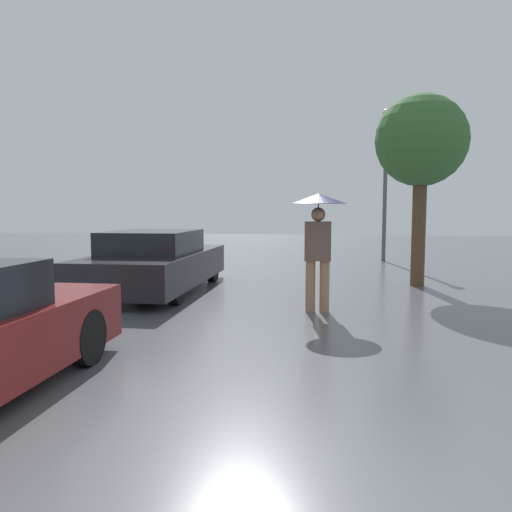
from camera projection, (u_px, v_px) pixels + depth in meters
name	position (u px, v px, depth m)	size (l,w,h in m)	color
pedestrian	(318.00, 225.00, 8.02)	(0.91, 0.91, 1.92)	#9E7051
parked_car_farthest	(156.00, 262.00, 10.18)	(1.87, 4.57, 1.24)	black
tree	(421.00, 143.00, 10.66)	(1.95, 1.95, 4.12)	brown
street_lamp	(385.00, 172.00, 15.83)	(0.28, 0.28, 4.81)	#515456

